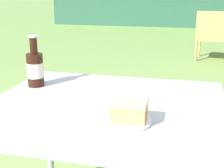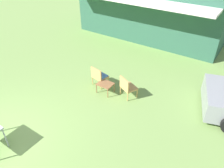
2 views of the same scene
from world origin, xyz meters
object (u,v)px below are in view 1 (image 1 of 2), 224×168
Objects in this scene: wicker_chair_cushioned at (214,34)px; cake_on_plate at (127,114)px; patio_table at (106,118)px; cola_bottle_near at (35,68)px.

cake_on_plate is (-0.62, -4.45, 0.32)m from wicker_chair_cushioned.
patio_table is 0.23m from cake_on_plate.
cake_on_plate is at bearing -32.32° from cola_bottle_near.
cake_on_plate is at bearing -55.41° from patio_table.
patio_table is 4.65× the size of cake_on_plate.
patio_table is 0.44m from cola_bottle_near.
patio_table is (-0.74, -4.29, 0.22)m from wicker_chair_cushioned.
wicker_chair_cushioned reaches higher than patio_table.
cola_bottle_near is at bearing 84.11° from wicker_chair_cushioned.
cola_bottle_near is (-0.38, 0.15, 0.15)m from patio_table.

